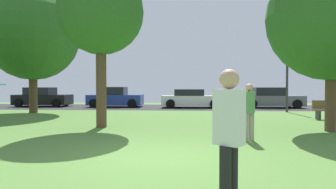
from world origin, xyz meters
name	(u,v)px	position (x,y,z in m)	size (l,w,h in m)	color
ground_plane	(156,157)	(0.00, 0.00, 0.00)	(44.00, 44.00, 0.00)	#547F38
road_strip	(179,107)	(0.00, 16.00, 0.00)	(44.00, 6.40, 0.01)	#28282B
birch_tree_lone	(33,34)	(-8.42, 10.62, 4.64)	(5.44, 5.44, 7.38)	brown
oak_tree_center	(332,17)	(5.61, 4.20, 3.94)	(4.38, 4.38, 6.14)	brown
oak_tree_left	(101,13)	(-2.60, 4.71, 4.35)	(3.25, 3.25, 6.01)	brown
person_catcher	(229,135)	(1.17, -2.97, 0.98)	(0.39, 0.37, 1.76)	black
person_bystander	(249,109)	(2.43, 2.18, 0.90)	(0.30, 0.35, 1.63)	gray
frisbee_disc	(1,84)	(-4.13, 0.93, 1.61)	(0.35, 0.35, 0.03)	#2DB2E0
parked_car_black	(42,98)	(-10.70, 16.32, 0.68)	(4.19, 2.08, 1.49)	black
parked_car_blue	(115,98)	(-4.87, 16.11, 0.69)	(4.09, 2.07, 1.52)	#233893
parked_car_white	(192,99)	(0.96, 15.69, 0.63)	(4.43, 2.00, 1.35)	white
parked_car_grey	(271,98)	(6.78, 16.01, 0.67)	(4.41, 1.98, 1.49)	slate
park_bench	(331,110)	(7.38, 8.02, 0.46)	(1.60, 0.45, 0.90)	brown
street_lamp_post	(287,75)	(6.71, 12.20, 2.25)	(0.14, 0.14, 4.50)	#2D2D33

